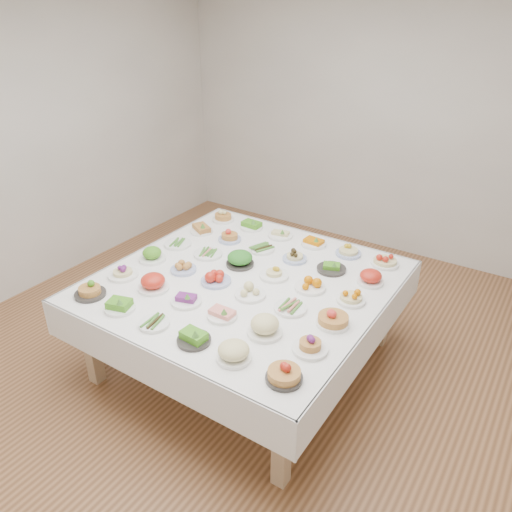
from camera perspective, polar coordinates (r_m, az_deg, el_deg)
The scene contains 38 objects.
room_envelope at distance 3.27m, azimuth 0.35°, elevation 14.09°, with size 5.02×5.02×2.81m.
display_table at distance 3.70m, azimuth -1.28°, elevation -3.67°, with size 2.00×2.00×0.75m.
dish_0 at distance 3.63m, azimuth -18.51°, elevation -3.53°, with size 0.21×0.21×0.13m.
dish_1 at distance 3.43m, azimuth -15.34°, elevation -5.38°, with size 0.20×0.20×0.09m.
dish_2 at distance 3.24m, azimuth -11.58°, elevation -7.48°, with size 0.19×0.19×0.05m.
dish_3 at distance 3.04m, azimuth -7.14°, elevation -9.09°, with size 0.20×0.20×0.10m.
dish_4 at distance 2.88m, azimuth -2.57°, elevation -10.70°, with size 0.22×0.22×0.13m.
dish_5 at distance 2.75m, azimuth 3.24°, elevation -13.09°, with size 0.20×0.20×0.12m.
dish_6 at distance 3.80m, azimuth -15.03°, elevation -1.51°, with size 0.22×0.22×0.12m.
dish_7 at distance 3.59m, azimuth -11.68°, elevation -2.99°, with size 0.22×0.22×0.12m.
dish_8 at distance 3.41m, azimuth -7.97°, elevation -4.85°, with size 0.21×0.21×0.09m.
dish_9 at distance 3.24m, azimuth -3.90°, elevation -6.46°, with size 0.19×0.19×0.09m.
dish_10 at distance 3.08m, azimuth 1.01°, elevation -7.98°, with size 0.22×0.22×0.13m.
dish_11 at distance 2.97m, azimuth 6.22°, elevation -9.97°, with size 0.21×0.21×0.11m.
dish_12 at distance 3.98m, azimuth -11.80°, elevation 0.24°, with size 0.21×0.21×0.12m.
dish_13 at distance 3.79m, azimuth -8.31°, elevation -1.31°, with size 0.19×0.19×0.08m.
dish_14 at distance 3.61m, azimuth -4.62°, elevation -2.39°, with size 0.22×0.22×0.10m.
dish_15 at distance 3.44m, azimuth -0.67°, elevation -4.02°, with size 0.21×0.21×0.09m.
dish_16 at distance 3.32m, azimuth 3.94°, elevation -5.80°, with size 0.22×0.22×0.05m.
dish_17 at distance 3.19m, azimuth 8.83°, elevation -6.83°, with size 0.23×0.22×0.13m.
dish_18 at distance 4.19m, azimuth -8.93°, elevation 1.45°, with size 0.22×0.22×0.05m.
dish_19 at distance 4.00m, azimuth -5.52°, elevation 0.30°, with size 0.22×0.22×0.05m.
dish_20 at distance 3.82m, azimuth -1.85°, elevation -0.19°, with size 0.25×0.25×0.14m.
dish_21 at distance 3.67m, azimuth 2.09°, elevation -1.84°, with size 0.21×0.21×0.10m.
dish_22 at distance 3.55m, azimuth 6.22°, elevation -3.17°, with size 0.22×0.22×0.10m.
dish_23 at distance 3.44m, azimuth 10.83°, elevation -4.39°, with size 0.20×0.20×0.12m.
dish_24 at distance 4.39m, azimuth -6.24°, elevation 3.16°, with size 0.20×0.20×0.09m.
dish_25 at distance 4.22m, azimuth -3.04°, elevation 2.37°, with size 0.19×0.19×0.11m.
dish_26 at distance 4.06m, azimuth 0.64°, elevation 0.92°, with size 0.21×0.20×0.05m.
dish_27 at distance 3.91m, azimuth 4.46°, elevation 0.09°, with size 0.19×0.19×0.10m.
dish_28 at distance 3.80m, azimuth 8.63°, elevation -1.22°, with size 0.22×0.22×0.09m.
dish_29 at distance 3.68m, azimuth 12.98°, elevation -2.36°, with size 0.19×0.19×0.11m.
dish_30 at distance 4.60m, azimuth -3.78°, elevation 4.58°, with size 0.20×0.20×0.11m.
dish_31 at distance 4.44m, azimuth -0.51°, elevation 3.60°, with size 0.19×0.19×0.09m.
dish_32 at distance 4.29m, azimuth 2.81°, elevation 2.61°, with size 0.21×0.21×0.09m.
dish_33 at distance 4.17m, azimuth 6.62°, elevation 1.68°, with size 0.21×0.21×0.09m.
dish_34 at distance 4.05m, azimuth 10.53°, elevation 0.68°, with size 0.20×0.20×0.10m.
dish_35 at distance 3.95m, azimuth 14.57°, elevation -0.26°, with size 0.22×0.22×0.12m.
Camera 1 is at (1.73, -2.67, 2.61)m, focal length 35.00 mm.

